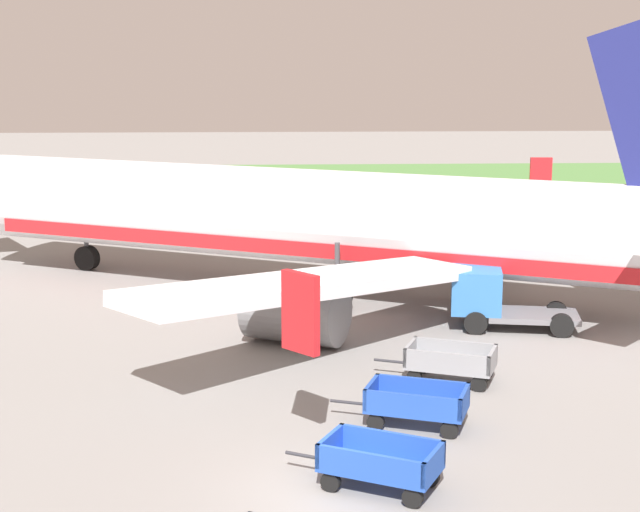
{
  "coord_description": "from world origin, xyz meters",
  "views": [
    {
      "loc": [
        -1.18,
        -19.21,
        9.14
      ],
      "look_at": [
        0.35,
        12.13,
        2.8
      ],
      "focal_mm": 53.93,
      "sensor_mm": 36.0,
      "label": 1
    }
  ],
  "objects_px": {
    "airplane": "(324,219)",
    "baggage_cart_far_end": "(450,362)",
    "service_truck_beside_carts": "(490,297)",
    "baggage_cart_fourth_in_row": "(416,404)",
    "baggage_cart_third_in_row": "(380,463)"
  },
  "relations": [
    {
      "from": "baggage_cart_third_in_row",
      "to": "service_truck_beside_carts",
      "type": "xyz_separation_m",
      "value": [
        5.26,
        12.73,
        0.5
      ]
    },
    {
      "from": "airplane",
      "to": "baggage_cart_fourth_in_row",
      "type": "distance_m",
      "value": 14.67
    },
    {
      "from": "baggage_cart_fourth_in_row",
      "to": "baggage_cart_far_end",
      "type": "distance_m",
      "value": 3.72
    },
    {
      "from": "baggage_cart_third_in_row",
      "to": "airplane",
      "type": "bearing_deg",
      "value": 90.85
    },
    {
      "from": "baggage_cart_fourth_in_row",
      "to": "baggage_cart_third_in_row",
      "type": "bearing_deg",
      "value": -110.21
    },
    {
      "from": "baggage_cart_far_end",
      "to": "service_truck_beside_carts",
      "type": "height_order",
      "value": "service_truck_beside_carts"
    },
    {
      "from": "airplane",
      "to": "service_truck_beside_carts",
      "type": "distance_m",
      "value": 7.88
    },
    {
      "from": "baggage_cart_fourth_in_row",
      "to": "service_truck_beside_carts",
      "type": "xyz_separation_m",
      "value": [
        3.93,
        9.11,
        0.5
      ]
    },
    {
      "from": "baggage_cart_fourth_in_row",
      "to": "baggage_cart_far_end",
      "type": "height_order",
      "value": "same"
    },
    {
      "from": "airplane",
      "to": "baggage_cart_far_end",
      "type": "relative_size",
      "value": 9.87
    },
    {
      "from": "airplane",
      "to": "baggage_cart_far_end",
      "type": "distance_m",
      "value": 11.65
    },
    {
      "from": "baggage_cart_far_end",
      "to": "baggage_cart_fourth_in_row",
      "type": "bearing_deg",
      "value": -113.61
    },
    {
      "from": "airplane",
      "to": "baggage_cart_fourth_in_row",
      "type": "relative_size",
      "value": 9.82
    },
    {
      "from": "airplane",
      "to": "service_truck_beside_carts",
      "type": "height_order",
      "value": "airplane"
    },
    {
      "from": "airplane",
      "to": "baggage_cart_fourth_in_row",
      "type": "height_order",
      "value": "airplane"
    }
  ]
}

